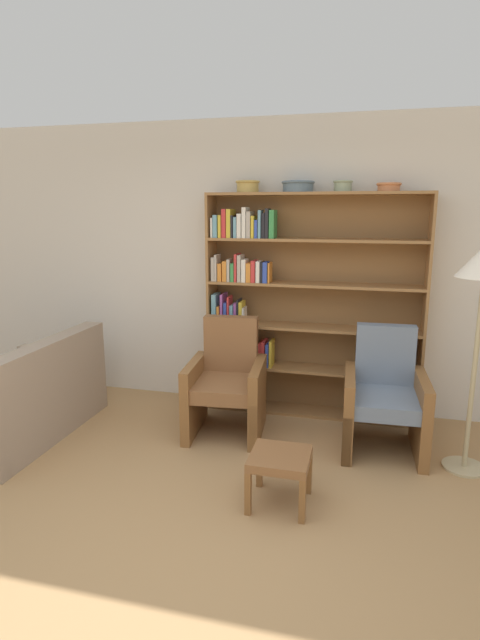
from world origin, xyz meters
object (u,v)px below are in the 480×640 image
object	(u,v)px
bowl_terracotta	(389,186)
armchair_cushioned	(384,398)
bowl_brass	(248,186)
bookshelf	(290,306)
armchair_leather	(227,384)
bowl_copper	(343,185)
footstool	(280,463)
bowl_stoneware	(298,186)
couch	(21,402)

from	to	relation	value
bowl_terracotta	armchair_cushioned	size ratio (longest dim) A/B	0.21
bowl_brass	bookshelf	bearing A→B (deg)	2.05
bowl_terracotta	armchair_leather	bearing A→B (deg)	-155.68
bowl_copper	footstool	bearing A→B (deg)	-98.65
bookshelf	bowl_stoneware	distance (m)	1.09
bowl_stoneware	armchair_leather	distance (m)	1.86
footstool	bowl_brass	bearing A→B (deg)	110.98
bowl_brass	bowl_copper	distance (m)	0.85
bookshelf	bowl_stoneware	bearing A→B (deg)	-17.89
bowl_brass	armchair_leather	bearing A→B (deg)	-94.30
bowl_brass	armchair_leather	distance (m)	1.80
bowl_brass	bowl_copper	size ratio (longest dim) A/B	1.30
couch	armchair_cushioned	distance (m)	3.08
bowl_terracotta	footstool	world-z (taller)	bowl_terracotta
bowl_terracotta	couch	bearing A→B (deg)	-159.68
armchair_leather	bowl_brass	bearing A→B (deg)	-99.74
armchair_leather	footstool	world-z (taller)	armchair_leather
bowl_stoneware	bowl_copper	size ratio (longest dim) A/B	1.71
couch	armchair_leather	size ratio (longest dim) A/B	1.54
bowl_terracotta	armchair_leather	distance (m)	2.19
bowl_brass	footstool	distance (m)	2.50
armchair_leather	footstool	xyz separation A→B (m)	(0.65, -1.01, -0.13)
bowl_copper	armchair_leather	distance (m)	2.00
bookshelf	bowl_stoneware	xyz separation A→B (m)	(0.05, -0.01, 1.09)
bookshelf	bowl_stoneware	size ratio (longest dim) A/B	7.06
bowl_brass	armchair_leather	size ratio (longest dim) A/B	0.23
footstool	armchair_leather	bearing A→B (deg)	122.84
bowl_brass	bowl_terracotta	world-z (taller)	bowl_brass
couch	footstool	xyz separation A→B (m)	(2.35, -0.48, -0.00)
bowl_brass	armchair_cushioned	size ratio (longest dim) A/B	0.23
bookshelf	couch	distance (m)	2.54
bowl_copper	armchair_cushioned	distance (m)	1.85
bowl_stoneware	armchair_cushioned	xyz separation A→B (m)	(0.83, -0.58, -1.70)
bowl_brass	bowl_terracotta	xyz separation A→B (m)	(1.23, 0.00, -0.02)
bowl_stoneware	bowl_terracotta	world-z (taller)	bowl_stoneware
couch	armchair_cushioned	size ratio (longest dim) A/B	1.54
bowl_copper	couch	size ratio (longest dim) A/B	0.11
bowl_terracotta	armchair_leather	world-z (taller)	bowl_terracotta
bookshelf	bowl_brass	bearing A→B (deg)	-177.95
bookshelf	bowl_copper	world-z (taller)	bowl_copper
bookshelf	footstool	world-z (taller)	bookshelf
couch	footstool	bearing A→B (deg)	-101.87
bowl_copper	armchair_cushioned	world-z (taller)	bowl_copper
bookshelf	bowl_terracotta	distance (m)	1.35
bowl_stoneware	armchair_leather	size ratio (longest dim) A/B	0.30
bowl_terracotta	couch	xyz separation A→B (m)	(-2.98, -1.10, -1.82)
bowl_stoneware	armchair_cushioned	bearing A→B (deg)	-34.92
footstool	bowl_stoneware	bearing A→B (deg)	95.37
bookshelf	footstool	distance (m)	1.77
bowl_stoneware	couch	distance (m)	3.07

